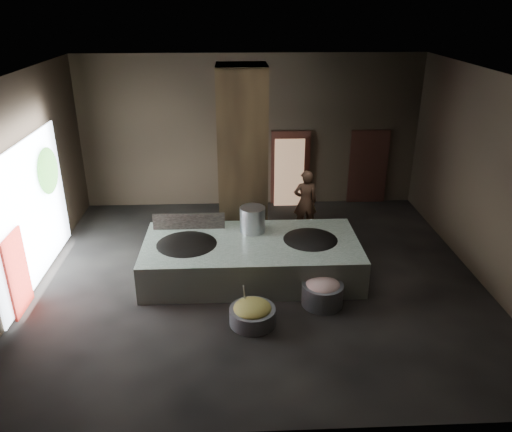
{
  "coord_description": "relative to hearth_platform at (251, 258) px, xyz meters",
  "views": [
    {
      "loc": [
        -0.53,
        -9.97,
        5.9
      ],
      "look_at": [
        -0.03,
        0.61,
        1.25
      ],
      "focal_mm": 35.0,
      "sensor_mm": 36.0,
      "label": 1
    }
  ],
  "objects": [
    {
      "name": "wok_right_rim",
      "position": [
        1.35,
        0.05,
        0.4
      ],
      "size": [
        1.46,
        1.46,
        0.05
      ],
      "primitive_type": "cylinder",
      "color": "black",
      "rests_on": "hearth_platform"
    },
    {
      "name": "platform_cap",
      "position": [
        0.0,
        0.0,
        0.39
      ],
      "size": [
        4.77,
        2.29,
        0.03
      ],
      "primitive_type": "cube",
      "color": "black",
      "rests_on": "hearth_platform"
    },
    {
      "name": "veg_fill",
      "position": [
        -0.05,
        -1.9,
        -0.07
      ],
      "size": [
        0.75,
        0.75,
        0.23
      ],
      "primitive_type": "ellipsoid",
      "color": "olive",
      "rests_on": "veg_basin"
    },
    {
      "name": "hearth_platform",
      "position": [
        0.0,
        0.0,
        0.0
      ],
      "size": [
        4.88,
        2.34,
        0.85
      ],
      "primitive_type": "cube",
      "rotation": [
        0.0,
        0.0,
        -0.0
      ],
      "color": "beige",
      "rests_on": "ground"
    },
    {
      "name": "wok_right",
      "position": [
        1.35,
        0.05,
        0.33
      ],
      "size": [
        1.43,
        1.43,
        0.4
      ],
      "primitive_type": "ellipsoid",
      "color": "black",
      "rests_on": "hearth_platform"
    },
    {
      "name": "ceiling",
      "position": [
        0.16,
        -0.1,
        4.13
      ],
      "size": [
        10.0,
        9.0,
        0.1
      ],
      "primitive_type": "cube",
      "color": "black",
      "rests_on": "back_wall"
    },
    {
      "name": "splash_guard",
      "position": [
        -1.45,
        0.75,
        0.61
      ],
      "size": [
        1.69,
        0.07,
        0.42
      ],
      "primitive_type": "cube",
      "rotation": [
        0.0,
        0.0,
        -0.0
      ],
      "color": "black",
      "rests_on": "hearth_platform"
    },
    {
      "name": "left_wall",
      "position": [
        -4.89,
        -0.1,
        1.83
      ],
      "size": [
        0.1,
        9.0,
        4.5
      ],
      "primitive_type": "cube",
      "color": "black",
      "rests_on": "ground"
    },
    {
      "name": "meat_fill",
      "position": [
        1.43,
        -1.29,
        0.03
      ],
      "size": [
        0.71,
        0.71,
        0.27
      ],
      "primitive_type": "ellipsoid",
      "color": "#B3736B",
      "rests_on": "meat_basin"
    },
    {
      "name": "doorway_near",
      "position": [
        1.36,
        4.35,
        0.68
      ],
      "size": [
        1.18,
        0.08,
        2.38
      ],
      "primitive_type": "cube",
      "color": "black",
      "rests_on": "ground"
    },
    {
      "name": "tree_silhouette",
      "position": [
        -4.69,
        1.2,
        1.78
      ],
      "size": [
        0.28,
        1.1,
        1.1
      ],
      "primitive_type": "ellipsoid",
      "color": "#194714",
      "rests_on": "left_opening"
    },
    {
      "name": "doorway_far",
      "position": [
        3.76,
        4.35,
        0.68
      ],
      "size": [
        1.18,
        0.08,
        2.38
      ],
      "primitive_type": "cube",
      "color": "black",
      "rests_on": "ground"
    },
    {
      "name": "floor",
      "position": [
        0.16,
        -0.1,
        -0.47
      ],
      "size": [
        10.0,
        9.0,
        0.1
      ],
      "primitive_type": "cube",
      "color": "black",
      "rests_on": "ground"
    },
    {
      "name": "doorway_near_glow",
      "position": [
        1.3,
        4.15,
        0.63
      ],
      "size": [
        0.89,
        0.04,
        2.1
      ],
      "primitive_type": "cube",
      "color": "#8C6647",
      "rests_on": "ground"
    },
    {
      "name": "left_opening",
      "position": [
        -4.79,
        0.1,
        1.18
      ],
      "size": [
        0.04,
        4.2,
        3.1
      ],
      "primitive_type": "cube",
      "color": "white",
      "rests_on": "ground"
    },
    {
      "name": "wok_left",
      "position": [
        -1.45,
        -0.05,
        0.33
      ],
      "size": [
        1.54,
        1.54,
        0.42
      ],
      "primitive_type": "ellipsoid",
      "color": "black",
      "rests_on": "hearth_platform"
    },
    {
      "name": "stock_pot",
      "position": [
        0.05,
        0.55,
        0.71
      ],
      "size": [
        0.59,
        0.59,
        0.64
      ],
      "primitive_type": "cylinder",
      "color": "#ABADB3",
      "rests_on": "hearth_platform"
    },
    {
      "name": "wok_left_rim",
      "position": [
        -1.45,
        -0.05,
        0.4
      ],
      "size": [
        1.57,
        1.57,
        0.05
      ],
      "primitive_type": "cylinder",
      "color": "black",
      "rests_on": "hearth_platform"
    },
    {
      "name": "front_wall",
      "position": [
        0.16,
        -4.65,
        1.83
      ],
      "size": [
        10.0,
        0.1,
        4.5
      ],
      "primitive_type": "cube",
      "color": "black",
      "rests_on": "ground"
    },
    {
      "name": "pavilion_sliver",
      "position": [
        -4.72,
        -1.2,
        0.43
      ],
      "size": [
        0.05,
        0.9,
        1.7
      ],
      "primitive_type": "cube",
      "color": "maroon",
      "rests_on": "ground"
    },
    {
      "name": "ladle",
      "position": [
        -0.2,
        -1.75,
        0.13
      ],
      "size": [
        0.08,
        0.36,
        0.65
      ],
      "primitive_type": "cylinder",
      "rotation": [
        0.49,
        0.0,
        -0.15
      ],
      "color": "#ABADB3",
      "rests_on": "veg_basin"
    },
    {
      "name": "veg_basin",
      "position": [
        -0.05,
        -1.9,
        -0.26
      ],
      "size": [
        1.13,
        1.13,
        0.34
      ],
      "primitive_type": "cylinder",
      "rotation": [
        0.0,
        0.0,
        0.29
      ],
      "color": "slate",
      "rests_on": "ground"
    },
    {
      "name": "back_wall",
      "position": [
        0.16,
        4.45,
        1.83
      ],
      "size": [
        10.0,
        0.1,
        4.5
      ],
      "primitive_type": "cube",
      "color": "black",
      "rests_on": "ground"
    },
    {
      "name": "meat_basin",
      "position": [
        1.43,
        -1.29,
        -0.19
      ],
      "size": [
        1.02,
        1.02,
        0.47
      ],
      "primitive_type": "cylinder",
      "rotation": [
        0.0,
        0.0,
        0.21
      ],
      "color": "slate",
      "rests_on": "ground"
    },
    {
      "name": "pillar",
      "position": [
        -0.14,
        1.8,
        1.83
      ],
      "size": [
        1.2,
        1.2,
        4.5
      ],
      "primitive_type": "cube",
      "color": "black",
      "rests_on": "ground"
    },
    {
      "name": "doorway_far_glow",
      "position": [
        3.79,
        4.58,
        0.63
      ],
      "size": [
        0.8,
        0.04,
        1.89
      ],
      "primitive_type": "cube",
      "color": "#8C6647",
      "rests_on": "ground"
    },
    {
      "name": "cook",
      "position": [
        1.54,
        2.26,
        0.45
      ],
      "size": [
        0.67,
        0.45,
        1.75
      ],
      "primitive_type": "imported",
      "rotation": [
        0.0,
        0.0,
        3.21
      ],
      "color": "#9C6B4F",
      "rests_on": "ground"
    },
    {
      "name": "right_wall",
      "position": [
        5.21,
        -0.1,
        1.83
      ],
      "size": [
        0.1,
        9.0,
        4.5
      ],
      "primitive_type": "cube",
      "color": "black",
      "rests_on": "ground"
    }
  ]
}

